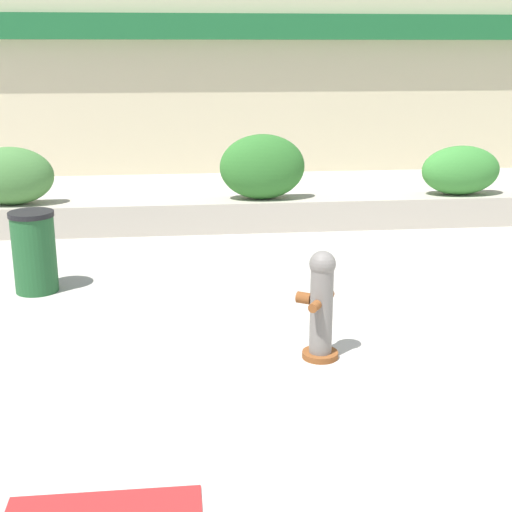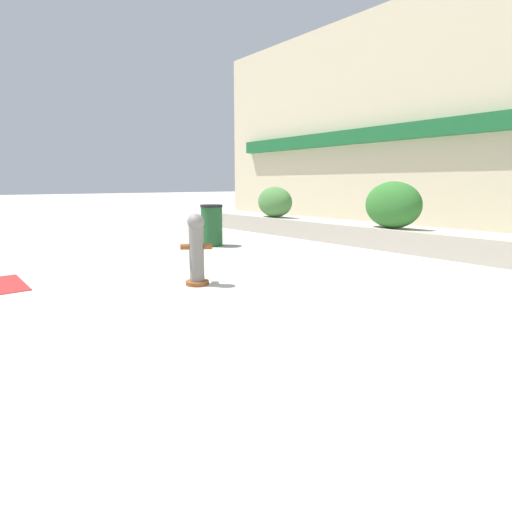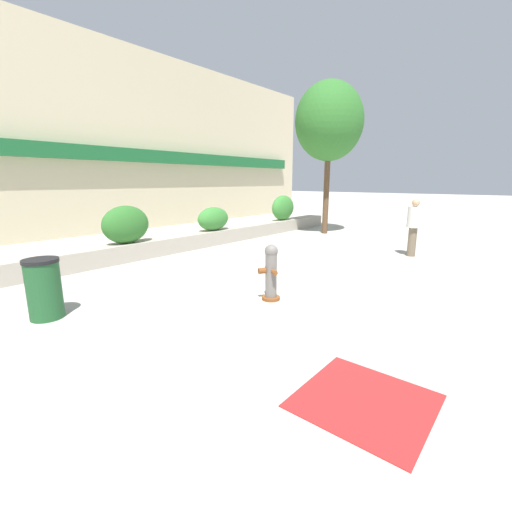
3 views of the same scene
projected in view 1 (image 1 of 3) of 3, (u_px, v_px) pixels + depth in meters
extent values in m
cube|color=#195B2D|center=(306.00, 27.00, 16.22)|extent=(27.00, 0.36, 0.56)
cube|color=#ADA393|center=(357.00, 211.00, 12.02)|extent=(18.00, 0.70, 0.50)
ellipsoid|color=#427538|center=(10.00, 176.00, 11.23)|extent=(1.35, 0.68, 0.92)
ellipsoid|color=#2D6B28|center=(262.00, 167.00, 11.63)|extent=(1.40, 0.70, 1.07)
ellipsoid|color=#387F33|center=(461.00, 170.00, 12.02)|extent=(1.35, 0.67, 0.83)
cylinder|color=brown|center=(320.00, 354.00, 6.95)|extent=(0.49, 0.49, 0.06)
cylinder|color=slate|center=(321.00, 311.00, 6.82)|extent=(0.30, 0.30, 0.85)
sphere|color=slate|center=(323.00, 264.00, 6.69)|extent=(0.25, 0.25, 0.25)
cylinder|color=brown|center=(304.00, 298.00, 6.87)|extent=(0.18, 0.17, 0.11)
cylinder|color=brown|center=(328.00, 295.00, 6.94)|extent=(0.14, 0.15, 0.09)
cylinder|color=brown|center=(315.00, 306.00, 6.65)|extent=(0.14, 0.15, 0.09)
cylinder|color=#1E5128|center=(34.00, 254.00, 8.72)|extent=(0.52, 0.52, 0.95)
cylinder|color=black|center=(31.00, 214.00, 8.58)|extent=(0.55, 0.55, 0.06)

